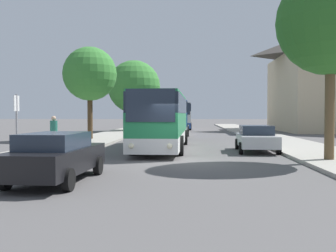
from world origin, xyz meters
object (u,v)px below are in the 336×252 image
(bus_rear, at_px, (180,116))
(parked_car_left_curb, at_px, (56,156))
(bus_stop_sign, at_px, (17,121))
(tree_left_far, at_px, (134,87))
(bus_middle, at_px, (174,117))
(pedestrian_waiting_near, at_px, (54,134))
(bus_front, at_px, (163,120))
(tree_left_near, at_px, (90,74))
(parked_car_right_near, at_px, (256,138))
(tree_right_near, at_px, (331,22))

(bus_rear, height_order, parked_car_left_curb, bus_rear)
(bus_stop_sign, bearing_deg, tree_left_far, 90.10)
(bus_rear, bearing_deg, tree_left_far, -129.16)
(bus_stop_sign, xyz_separation_m, tree_left_far, (-0.05, 31.83, 3.52))
(bus_middle, height_order, pedestrian_waiting_near, bus_middle)
(bus_front, height_order, tree_left_far, tree_left_far)
(bus_rear, xyz_separation_m, tree_left_far, (-5.35, -7.11, 3.47))
(bus_front, relative_size, bus_rear, 1.01)
(bus_rear, distance_m, tree_left_near, 24.51)
(bus_middle, height_order, tree_left_far, tree_left_far)
(parked_car_left_curb, distance_m, parked_car_right_near, 12.60)
(parked_car_right_near, distance_m, pedestrian_waiting_near, 10.68)
(bus_middle, xyz_separation_m, bus_stop_sign, (-5.07, -24.06, 0.05))
(parked_car_right_near, height_order, bus_stop_sign, bus_stop_sign)
(parked_car_left_curb, height_order, tree_left_far, tree_left_far)
(bus_front, xyz_separation_m, parked_car_right_near, (5.22, -1.19, -0.95))
(bus_front, bearing_deg, bus_middle, 91.05)
(bus_middle, bearing_deg, bus_rear, 88.13)
(parked_car_left_curb, xyz_separation_m, tree_left_far, (-2.68, 34.93, 4.54))
(bus_stop_sign, bearing_deg, tree_right_near, 9.57)
(bus_stop_sign, height_order, tree_left_far, tree_left_far)
(tree_left_far, height_order, tree_right_near, tree_left_far)
(bus_middle, distance_m, pedestrian_waiting_near, 20.38)
(parked_car_left_curb, bearing_deg, bus_rear, 88.53)
(bus_front, distance_m, parked_car_left_curb, 11.50)
(bus_stop_sign, relative_size, tree_right_near, 0.33)
(bus_middle, bearing_deg, parked_car_right_near, -74.14)
(tree_left_near, xyz_separation_m, tree_right_near, (13.66, -13.42, 0.73))
(tree_left_near, bearing_deg, bus_front, -50.11)
(bus_front, bearing_deg, pedestrian_waiting_near, -142.75)
(bus_front, relative_size, tree_right_near, 1.48)
(bus_front, xyz_separation_m, bus_rear, (0.25, 30.84, 0.15))
(bus_middle, xyz_separation_m, parked_car_right_near, (5.20, -17.15, -0.99))
(bus_middle, relative_size, bus_rear, 0.90)
(tree_right_near, bearing_deg, parked_car_right_near, 114.89)
(parked_car_right_near, relative_size, tree_right_near, 0.58)
(pedestrian_waiting_near, xyz_separation_m, tree_left_far, (0.04, 27.47, 4.25))
(bus_rear, xyz_separation_m, pedestrian_waiting_near, (-5.39, -34.58, -0.78))
(bus_middle, height_order, tree_left_near, tree_left_near)
(parked_car_left_curb, height_order, bus_stop_sign, bus_stop_sign)
(parked_car_right_near, distance_m, tree_left_far, 27.35)
(parked_car_right_near, height_order, tree_right_near, tree_right_near)
(bus_front, height_order, tree_left_near, tree_left_near)
(bus_rear, bearing_deg, bus_front, -92.70)
(tree_left_far, bearing_deg, bus_stop_sign, -89.90)
(pedestrian_waiting_near, height_order, tree_left_near, tree_left_near)
(bus_middle, bearing_deg, tree_left_far, 122.41)
(bus_middle, xyz_separation_m, bus_rear, (0.22, 14.88, 0.11))
(parked_car_left_curb, relative_size, pedestrian_waiting_near, 2.61)
(bus_middle, xyz_separation_m, tree_left_far, (-5.12, 7.76, 3.58))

